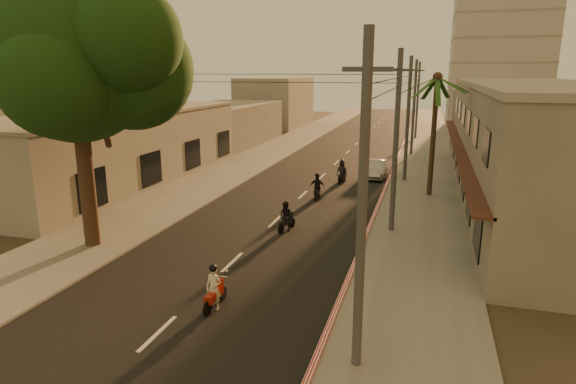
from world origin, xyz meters
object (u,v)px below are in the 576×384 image
scooter_red (214,289)px  broadleaf_tree (84,58)px  palm_tree (437,84)px  parked_car (376,169)px  scooter_mid_a (286,217)px  scooter_far_a (342,172)px  scooter_mid_b (317,187)px

scooter_red → broadleaf_tree: bearing=153.3°
palm_tree → parked_car: 9.01m
scooter_mid_a → palm_tree: bearing=66.7°
scooter_red → palm_tree: bearing=70.5°
parked_car → broadleaf_tree: bearing=-119.5°
scooter_red → parked_car: (3.04, 22.82, -0.06)m
broadleaf_tree → scooter_far_a: size_ratio=6.89×
palm_tree → scooter_red: 20.33m
scooter_mid_b → broadleaf_tree: bearing=-129.5°
broadleaf_tree → parked_car: (10.67, 18.70, -7.82)m
scooter_far_a → scooter_mid_b: bearing=-91.7°
broadleaf_tree → scooter_mid_a: 11.77m
palm_tree → scooter_far_a: bearing=159.3°
palm_tree → parked_car: palm_tree is taller
scooter_mid_b → scooter_far_a: 5.12m
palm_tree → scooter_mid_a: size_ratio=5.08×
palm_tree → scooter_mid_a: (-6.97, -9.36, -6.42)m
broadleaf_tree → scooter_red: size_ratio=7.25×
scooter_red → scooter_far_a: 20.32m
broadleaf_tree → scooter_red: bearing=-28.4°
scooter_red → scooter_mid_b: (0.11, 15.24, 0.05)m
parked_car → scooter_mid_a: bearing=-101.8°
scooter_mid_a → scooter_red: bearing=-76.7°
scooter_red → scooter_mid_a: bearing=91.6°
broadleaf_tree → scooter_red: 11.63m
scooter_mid_a → scooter_mid_b: 6.62m
parked_car → scooter_far_a: bearing=-131.4°
palm_tree → scooter_mid_a: 13.32m
broadleaf_tree → parked_car: 22.90m
palm_tree → parked_car: size_ratio=2.05×
broadleaf_tree → scooter_mid_a: size_ratio=7.49×
broadleaf_tree → scooter_far_a: (8.43, 16.19, -7.70)m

